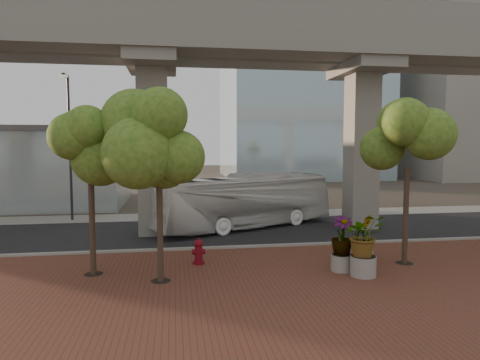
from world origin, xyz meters
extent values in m
plane|color=#3B342B|center=(0.00, 0.00, 0.00)|extent=(160.00, 160.00, 0.00)
cube|color=brown|center=(0.00, -8.00, 0.03)|extent=(70.00, 13.00, 0.06)
cube|color=black|center=(0.00, 2.00, 0.02)|extent=(90.00, 8.00, 0.04)
cube|color=gray|center=(0.00, -2.00, 0.08)|extent=(70.00, 0.25, 0.16)
cube|color=gray|center=(0.00, 7.50, 0.03)|extent=(90.00, 3.00, 0.06)
cube|color=gray|center=(0.00, 0.40, 10.50)|extent=(72.00, 2.40, 1.80)
cube|color=gray|center=(0.00, 3.60, 10.50)|extent=(72.00, 2.40, 1.80)
cube|color=gray|center=(0.00, -0.70, 11.90)|extent=(72.00, 0.12, 1.00)
cube|color=gray|center=(0.00, 4.70, 11.90)|extent=(72.00, 0.12, 1.00)
cube|color=gray|center=(38.00, 36.00, 12.00)|extent=(18.00, 16.00, 24.00)
imported|color=white|center=(-0.82, 2.98, 1.59)|extent=(11.45, 7.20, 3.17)
cylinder|color=maroon|center=(-3.94, -4.45, 0.11)|extent=(0.48, 0.48, 0.11)
cylinder|color=maroon|center=(-3.94, -4.45, 0.50)|extent=(0.32, 0.32, 0.78)
sphere|color=maroon|center=(-3.94, -4.45, 0.89)|extent=(0.38, 0.38, 0.38)
cylinder|color=maroon|center=(-3.94, -4.45, 1.07)|extent=(0.11, 0.11, 0.13)
cylinder|color=maroon|center=(-3.94, -4.45, 0.57)|extent=(0.54, 0.22, 0.22)
cylinder|color=#A3A093|center=(2.05, -7.00, 0.43)|extent=(0.96, 0.96, 0.74)
imported|color=#345C18|center=(2.05, -7.00, 1.60)|extent=(2.13, 2.13, 1.59)
cylinder|color=#AFAA9E|center=(1.50, -6.27, 0.38)|extent=(0.82, 0.82, 0.64)
imported|color=#345C18|center=(1.50, -6.27, 1.45)|extent=(2.01, 2.01, 1.50)
cylinder|color=#A09890|center=(3.00, -4.96, 0.37)|extent=(0.81, 0.81, 0.63)
imported|color=#345C18|center=(3.00, -4.96, 1.36)|extent=(1.79, 1.79, 1.34)
cylinder|color=#49362A|center=(-7.95, -5.24, 1.97)|extent=(0.22, 0.22, 3.82)
cylinder|color=black|center=(-7.95, -5.24, 0.07)|extent=(0.70, 0.70, 0.01)
cylinder|color=#49362A|center=(-5.41, -6.46, 2.02)|extent=(0.22, 0.22, 3.91)
cylinder|color=black|center=(-5.41, -6.46, 0.07)|extent=(0.70, 0.70, 0.01)
cylinder|color=#49362A|center=(4.49, -5.64, 2.05)|extent=(0.22, 0.22, 3.97)
cylinder|color=black|center=(4.49, -5.64, 0.07)|extent=(0.70, 0.70, 0.01)
cylinder|color=#2C2B30|center=(-11.48, 7.14, 4.63)|extent=(0.16, 0.16, 9.17)
cube|color=#2C2B30|center=(-11.48, 6.56, 9.21)|extent=(0.17, 1.15, 0.17)
cube|color=silver|center=(-11.48, 5.99, 9.10)|extent=(0.46, 0.23, 0.14)
cylinder|color=#333339|center=(7.36, 6.58, 4.62)|extent=(0.16, 0.16, 9.17)
cube|color=#333339|center=(7.36, 6.01, 9.21)|extent=(0.17, 1.15, 0.17)
cube|color=silver|center=(7.36, 5.43, 9.09)|extent=(0.46, 0.23, 0.14)
camera|label=1|loc=(-4.89, -21.73, 4.96)|focal=32.00mm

